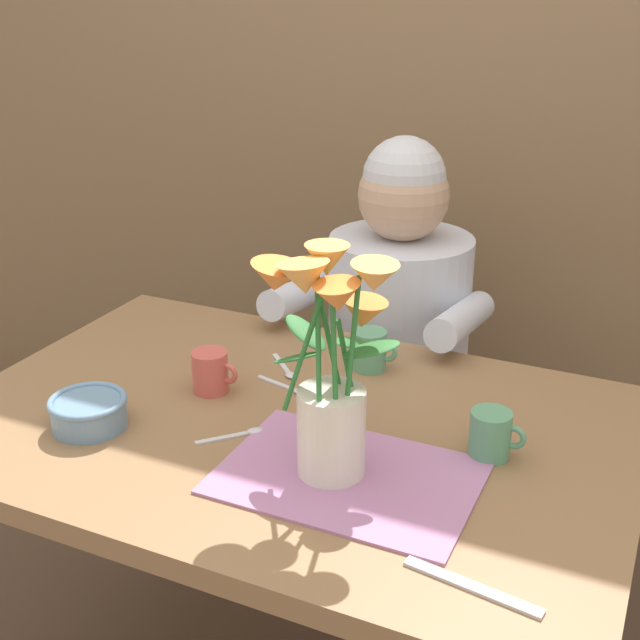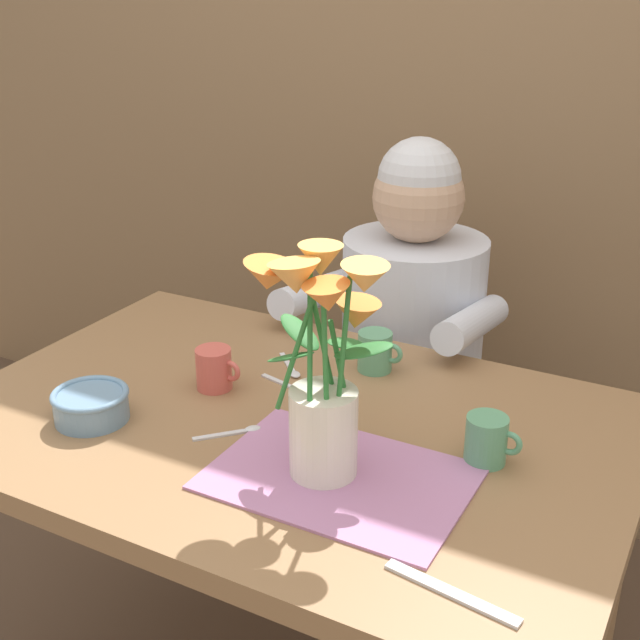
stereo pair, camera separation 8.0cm
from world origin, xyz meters
name	(u,v)px [view 1 (the left image)]	position (x,y,z in m)	size (l,w,h in m)	color
wood_panel_backdrop	(467,63)	(0.00, 1.05, 1.25)	(4.00, 0.10, 2.50)	brown
dining_table	(287,466)	(0.00, 0.00, 0.64)	(1.20, 0.80, 0.74)	olive
seated_person	(396,369)	(-0.01, 0.62, 0.56)	(0.45, 0.47, 1.14)	#4C4C56
striped_placemat	(348,477)	(0.17, -0.12, 0.74)	(0.40, 0.28, 0.01)	#B275A3
flower_vase	(330,366)	(0.14, -0.12, 0.93)	(0.24, 0.19, 0.36)	silver
ceramic_bowl	(89,411)	(-0.30, -0.16, 0.77)	(0.14, 0.14, 0.06)	#6689A8
dinner_knife	(472,587)	(0.41, -0.29, 0.74)	(0.19, 0.02, 0.01)	silver
tea_cup	(491,434)	(0.36, 0.03, 0.78)	(0.09, 0.07, 0.08)	#569970
ceramic_mug	(370,350)	(0.06, 0.25, 0.78)	(0.09, 0.07, 0.08)	#569970
coffee_cup	(211,372)	(-0.18, 0.04, 0.78)	(0.09, 0.07, 0.08)	#CC564C
spoon_0	(240,434)	(-0.05, -0.08, 0.74)	(0.09, 0.10, 0.01)	silver
spoon_1	(289,388)	(-0.05, 0.11, 0.74)	(0.12, 0.04, 0.01)	silver
spoon_2	(286,370)	(-0.09, 0.17, 0.74)	(0.09, 0.09, 0.01)	silver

